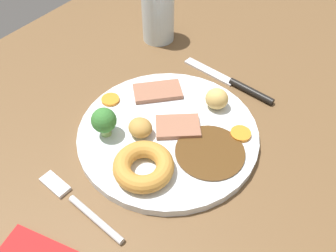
{
  "coord_description": "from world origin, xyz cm",
  "views": [
    {
      "loc": [
        -27.72,
        -22.55,
        44.89
      ],
      "look_at": [
        1.52,
        -1.7,
        6.0
      ],
      "focal_mm": 37.73,
      "sensor_mm": 36.0,
      "label": 1
    }
  ],
  "objects_px": {
    "roast_potato_right": "(140,128)",
    "carrot_coin_front": "(241,134)",
    "broccoli_floret": "(104,121)",
    "meat_slice_under": "(158,91)",
    "water_glass": "(158,15)",
    "fork": "(78,204)",
    "dinner_plate": "(168,133)",
    "carrot_coin_back": "(110,100)",
    "meat_slice_main": "(178,127)",
    "roast_potato_left": "(217,99)",
    "knife": "(235,84)",
    "yorkshire_pudding": "(144,166)"
  },
  "relations": [
    {
      "from": "roast_potato_right",
      "to": "broccoli_floret",
      "type": "relative_size",
      "value": 0.76
    },
    {
      "from": "broccoli_floret",
      "to": "meat_slice_main",
      "type": "bearing_deg",
      "value": -48.79
    },
    {
      "from": "roast_potato_left",
      "to": "roast_potato_right",
      "type": "distance_m",
      "value": 0.13
    },
    {
      "from": "dinner_plate",
      "to": "roast_potato_right",
      "type": "xyz_separation_m",
      "value": [
        -0.03,
        0.03,
        0.02
      ]
    },
    {
      "from": "roast_potato_left",
      "to": "water_glass",
      "type": "relative_size",
      "value": 0.35
    },
    {
      "from": "meat_slice_under",
      "to": "fork",
      "type": "xyz_separation_m",
      "value": [
        -0.23,
        -0.04,
        -0.01
      ]
    },
    {
      "from": "water_glass",
      "to": "carrot_coin_front",
      "type": "bearing_deg",
      "value": -119.88
    },
    {
      "from": "roast_potato_right",
      "to": "fork",
      "type": "bearing_deg",
      "value": -178.62
    },
    {
      "from": "water_glass",
      "to": "meat_slice_main",
      "type": "bearing_deg",
      "value": -137.13
    },
    {
      "from": "meat_slice_under",
      "to": "yorkshire_pudding",
      "type": "bearing_deg",
      "value": -150.05
    },
    {
      "from": "roast_potato_right",
      "to": "carrot_coin_front",
      "type": "xyz_separation_m",
      "value": [
        0.09,
        -0.12,
        -0.01
      ]
    },
    {
      "from": "roast_potato_right",
      "to": "water_glass",
      "type": "height_order",
      "value": "water_glass"
    },
    {
      "from": "carrot_coin_back",
      "to": "water_glass",
      "type": "height_order",
      "value": "water_glass"
    },
    {
      "from": "dinner_plate",
      "to": "knife",
      "type": "relative_size",
      "value": 1.48
    },
    {
      "from": "carrot_coin_front",
      "to": "roast_potato_right",
      "type": "bearing_deg",
      "value": 124.61
    },
    {
      "from": "yorkshire_pudding",
      "to": "broccoli_floret",
      "type": "bearing_deg",
      "value": 76.19
    },
    {
      "from": "fork",
      "to": "knife",
      "type": "height_order",
      "value": "knife"
    },
    {
      "from": "yorkshire_pudding",
      "to": "meat_slice_under",
      "type": "bearing_deg",
      "value": 29.95
    },
    {
      "from": "roast_potato_left",
      "to": "knife",
      "type": "distance_m",
      "value": 0.08
    },
    {
      "from": "broccoli_floret",
      "to": "meat_slice_under",
      "type": "bearing_deg",
      "value": -4.2
    },
    {
      "from": "roast_potato_left",
      "to": "broccoli_floret",
      "type": "distance_m",
      "value": 0.18
    },
    {
      "from": "roast_potato_right",
      "to": "broccoli_floret",
      "type": "bearing_deg",
      "value": 124.9
    },
    {
      "from": "meat_slice_main",
      "to": "carrot_coin_back",
      "type": "height_order",
      "value": "meat_slice_main"
    },
    {
      "from": "dinner_plate",
      "to": "broccoli_floret",
      "type": "bearing_deg",
      "value": 129.47
    },
    {
      "from": "meat_slice_main",
      "to": "broccoli_floret",
      "type": "bearing_deg",
      "value": 131.21
    },
    {
      "from": "broccoli_floret",
      "to": "water_glass",
      "type": "bearing_deg",
      "value": 20.64
    },
    {
      "from": "meat_slice_under",
      "to": "fork",
      "type": "distance_m",
      "value": 0.23
    },
    {
      "from": "broccoli_floret",
      "to": "carrot_coin_front",
      "type": "bearing_deg",
      "value": -55.32
    },
    {
      "from": "meat_slice_main",
      "to": "carrot_coin_back",
      "type": "bearing_deg",
      "value": 96.09
    },
    {
      "from": "carrot_coin_back",
      "to": "water_glass",
      "type": "bearing_deg",
      "value": 15.26
    },
    {
      "from": "fork",
      "to": "water_glass",
      "type": "bearing_deg",
      "value": -64.18
    },
    {
      "from": "dinner_plate",
      "to": "fork",
      "type": "bearing_deg",
      "value": 171.14
    },
    {
      "from": "carrot_coin_back",
      "to": "dinner_plate",
      "type": "bearing_deg",
      "value": -89.44
    },
    {
      "from": "meat_slice_main",
      "to": "carrot_coin_front",
      "type": "height_order",
      "value": "meat_slice_main"
    },
    {
      "from": "roast_potato_right",
      "to": "broccoli_floret",
      "type": "xyz_separation_m",
      "value": [
        -0.03,
        0.04,
        0.01
      ]
    },
    {
      "from": "yorkshire_pudding",
      "to": "knife",
      "type": "bearing_deg",
      "value": -2.23
    },
    {
      "from": "carrot_coin_front",
      "to": "knife",
      "type": "xyz_separation_m",
      "value": [
        0.11,
        0.07,
        -0.01
      ]
    },
    {
      "from": "roast_potato_left",
      "to": "broccoli_floret",
      "type": "relative_size",
      "value": 0.77
    },
    {
      "from": "dinner_plate",
      "to": "carrot_coin_back",
      "type": "bearing_deg",
      "value": 90.56
    },
    {
      "from": "dinner_plate",
      "to": "carrot_coin_back",
      "type": "xyz_separation_m",
      "value": [
        -0.0,
        0.12,
        0.01
      ]
    },
    {
      "from": "roast_potato_left",
      "to": "roast_potato_right",
      "type": "height_order",
      "value": "roast_potato_left"
    },
    {
      "from": "broccoli_floret",
      "to": "fork",
      "type": "xyz_separation_m",
      "value": [
        -0.11,
        -0.05,
        -0.04
      ]
    },
    {
      "from": "yorkshire_pudding",
      "to": "water_glass",
      "type": "xyz_separation_m",
      "value": [
        0.29,
        0.19,
        0.03
      ]
    },
    {
      "from": "carrot_coin_front",
      "to": "broccoli_floret",
      "type": "bearing_deg",
      "value": 124.68
    },
    {
      "from": "meat_slice_under",
      "to": "water_glass",
      "type": "xyz_separation_m",
      "value": [
        0.15,
        0.11,
        0.03
      ]
    },
    {
      "from": "carrot_coin_back",
      "to": "fork",
      "type": "xyz_separation_m",
      "value": [
        -0.17,
        -0.09,
        -0.01
      ]
    },
    {
      "from": "carrot_coin_back",
      "to": "carrot_coin_front",
      "type": "bearing_deg",
      "value": -74.86
    },
    {
      "from": "roast_potato_right",
      "to": "dinner_plate",
      "type": "bearing_deg",
      "value": -44.8
    },
    {
      "from": "carrot_coin_front",
      "to": "carrot_coin_back",
      "type": "bearing_deg",
      "value": 105.14
    },
    {
      "from": "meat_slice_under",
      "to": "carrot_coin_front",
      "type": "relative_size",
      "value": 2.56
    }
  ]
}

